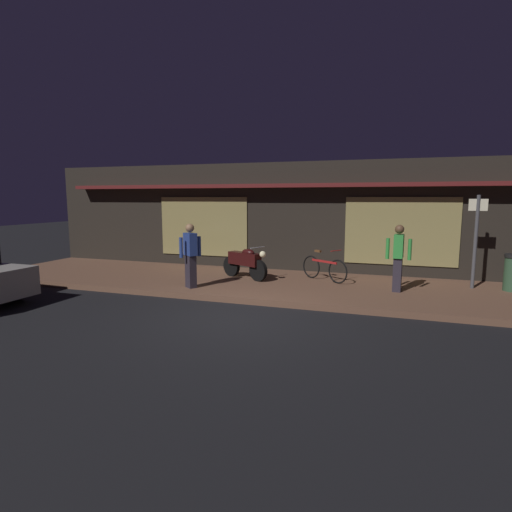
% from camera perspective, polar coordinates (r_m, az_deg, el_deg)
% --- Properties ---
extents(ground_plane, '(60.00, 60.00, 0.00)m').
position_cam_1_polar(ground_plane, '(8.68, -2.46, -8.49)').
color(ground_plane, black).
extents(sidewalk_slab, '(18.00, 4.00, 0.15)m').
position_cam_1_polar(sidewalk_slab, '(11.42, 2.96, -4.04)').
color(sidewalk_slab, brown).
rests_on(sidewalk_slab, ground_plane).
extents(storefront_building, '(18.00, 3.30, 3.60)m').
position_cam_1_polar(storefront_building, '(14.47, 6.66, 5.40)').
color(storefront_building, black).
rests_on(storefront_building, ground_plane).
extents(motorcycle, '(1.59, 0.89, 0.97)m').
position_cam_1_polar(motorcycle, '(11.82, -1.50, -0.80)').
color(motorcycle, black).
rests_on(motorcycle, sidewalk_slab).
extents(bicycle_parked, '(1.41, 0.94, 0.91)m').
position_cam_1_polar(bicycle_parked, '(11.71, 9.45, -1.68)').
color(bicycle_parked, black).
rests_on(bicycle_parked, sidewalk_slab).
extents(person_photographer, '(0.44, 0.55, 1.67)m').
position_cam_1_polar(person_photographer, '(10.72, -9.11, 0.24)').
color(person_photographer, '#28232D').
rests_on(person_photographer, sidewalk_slab).
extents(person_bystander, '(0.62, 0.40, 1.67)m').
position_cam_1_polar(person_bystander, '(10.75, 19.19, -0.09)').
color(person_bystander, '#28232D').
rests_on(person_bystander, sidewalk_slab).
extents(sign_post, '(0.44, 0.09, 2.40)m').
position_cam_1_polar(sign_post, '(11.87, 28.28, 2.47)').
color(sign_post, '#47474C').
rests_on(sign_post, sidewalk_slab).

